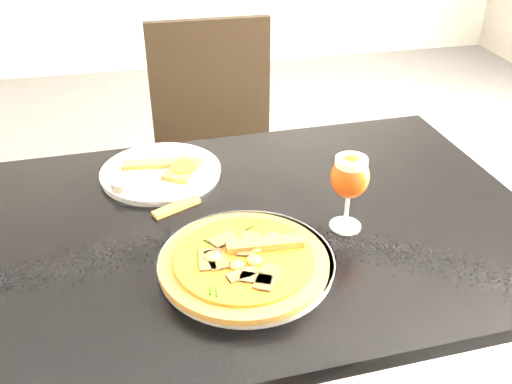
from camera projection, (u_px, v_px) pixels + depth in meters
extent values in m
cube|color=black|center=(248.00, 228.00, 1.18)|extent=(1.23, 0.84, 0.03)
cylinder|color=black|center=(25.00, 300.00, 1.54)|extent=(0.05, 0.05, 0.72)
cylinder|color=black|center=(391.00, 240.00, 1.77)|extent=(0.05, 0.05, 0.72)
cube|color=black|center=(222.00, 176.00, 1.91)|extent=(0.43, 0.43, 0.04)
cylinder|color=black|center=(180.00, 272.00, 1.86)|extent=(0.04, 0.04, 0.44)
cylinder|color=black|center=(283.00, 258.00, 1.92)|extent=(0.04, 0.04, 0.44)
cylinder|color=black|center=(171.00, 214.00, 2.15)|extent=(0.04, 0.04, 0.44)
cylinder|color=black|center=(261.00, 203.00, 2.21)|extent=(0.04, 0.04, 0.44)
cube|color=black|center=(210.00, 83.00, 1.93)|extent=(0.41, 0.03, 0.43)
cylinder|color=silver|center=(246.00, 263.00, 1.04)|extent=(0.32, 0.32, 0.02)
cylinder|color=#975624|center=(244.00, 262.00, 1.02)|extent=(0.30, 0.30, 0.01)
cylinder|color=#C34810|center=(244.00, 258.00, 1.01)|extent=(0.25, 0.25, 0.01)
cube|color=#4A3520|center=(262.00, 253.00, 1.02)|extent=(0.06, 0.03, 0.00)
cube|color=#4A3520|center=(257.00, 239.00, 1.05)|extent=(0.06, 0.07, 0.00)
cube|color=#4A3520|center=(227.00, 233.00, 1.07)|extent=(0.04, 0.07, 0.00)
cube|color=#4A3520|center=(226.00, 253.00, 1.02)|extent=(0.07, 0.05, 0.00)
cube|color=#4A3520|center=(219.00, 268.00, 0.98)|extent=(0.07, 0.05, 0.00)
cube|color=#4A3520|center=(243.00, 284.00, 0.95)|extent=(0.04, 0.07, 0.00)
cube|color=#4A3520|center=(258.00, 263.00, 0.99)|extent=(0.06, 0.07, 0.00)
ellipsoid|color=#D7D346|center=(253.00, 250.00, 1.02)|extent=(0.03, 0.03, 0.01)
ellipsoid|color=#D7D346|center=(243.00, 230.00, 1.08)|extent=(0.03, 0.03, 0.01)
ellipsoid|color=#D7D346|center=(234.00, 250.00, 1.02)|extent=(0.03, 0.03, 0.01)
ellipsoid|color=#D7D346|center=(202.00, 262.00, 0.99)|extent=(0.03, 0.03, 0.01)
ellipsoid|color=#D7D346|center=(239.00, 262.00, 0.99)|extent=(0.03, 0.03, 0.01)
ellipsoid|color=#D7D346|center=(265.00, 279.00, 0.95)|extent=(0.03, 0.03, 0.01)
ellipsoid|color=#D7D346|center=(256.00, 256.00, 1.01)|extent=(0.03, 0.03, 0.01)
cube|color=#163F0B|center=(245.00, 251.00, 1.03)|extent=(0.01, 0.02, 0.00)
cube|color=#163F0B|center=(236.00, 241.00, 1.05)|extent=(0.01, 0.02, 0.00)
cube|color=#163F0B|center=(213.00, 238.00, 1.06)|extent=(0.01, 0.02, 0.00)
cube|color=#163F0B|center=(226.00, 253.00, 1.02)|extent=(0.02, 0.01, 0.00)
cube|color=#163F0B|center=(208.00, 261.00, 1.00)|extent=(0.02, 0.00, 0.00)
cube|color=#163F0B|center=(237.00, 260.00, 1.00)|extent=(0.02, 0.01, 0.00)
cube|color=#163F0B|center=(232.00, 273.00, 0.97)|extent=(0.01, 0.02, 0.00)
cube|color=#163F0B|center=(247.00, 287.00, 0.94)|extent=(0.01, 0.02, 0.00)
cube|color=#163F0B|center=(254.00, 266.00, 0.99)|extent=(0.01, 0.02, 0.00)
cube|color=#163F0B|center=(276.00, 268.00, 0.99)|extent=(0.02, 0.02, 0.00)
cube|color=#163F0B|center=(253.00, 256.00, 1.01)|extent=(0.02, 0.01, 0.00)
cube|color=#163F0B|center=(268.00, 249.00, 1.03)|extent=(0.02, 0.01, 0.00)
cube|color=#163F0B|center=(270.00, 235.00, 1.07)|extent=(0.02, 0.02, 0.00)
cube|color=#975624|center=(270.00, 249.00, 1.02)|extent=(0.14, 0.04, 0.01)
cylinder|color=silver|center=(161.00, 172.00, 1.33)|extent=(0.36, 0.36, 0.01)
cube|color=#975624|center=(150.00, 164.00, 1.34)|extent=(0.13, 0.05, 0.01)
cube|color=#975624|center=(184.00, 169.00, 1.32)|extent=(0.11, 0.13, 0.01)
cylinder|color=#C34810|center=(184.00, 167.00, 1.31)|extent=(0.06, 0.06, 0.00)
cube|color=#975624|center=(176.00, 207.00, 1.21)|extent=(0.11, 0.07, 0.01)
cylinder|color=beige|center=(124.00, 187.00, 1.25)|extent=(0.05, 0.05, 0.04)
cylinder|color=yellow|center=(123.00, 183.00, 1.25)|extent=(0.05, 0.05, 0.01)
cylinder|color=silver|center=(345.00, 226.00, 1.15)|extent=(0.06, 0.06, 0.00)
cylinder|color=silver|center=(347.00, 211.00, 1.13)|extent=(0.01, 0.01, 0.07)
ellipsoid|color=#96370E|center=(350.00, 177.00, 1.09)|extent=(0.08, 0.08, 0.09)
cylinder|color=silver|center=(351.00, 162.00, 1.08)|extent=(0.06, 0.06, 0.01)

